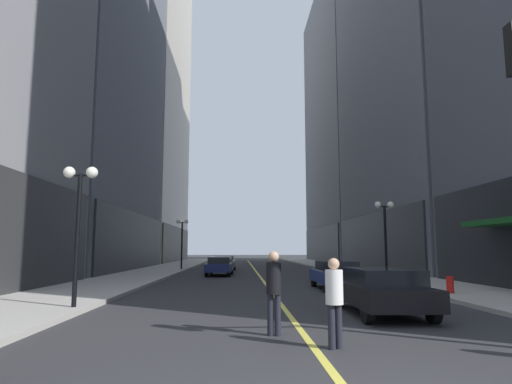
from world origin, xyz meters
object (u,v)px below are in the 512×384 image
car_blue (336,274)px  pedestrian_in_white_shirt (334,295)px  street_lamp_left_near (79,204)px  fire_hydrant_right (450,287)px  car_grey (225,262)px  street_lamp_right_mid (385,223)px  pedestrian_in_black_coat (274,286)px  car_navy (220,265)px  street_lamp_left_far (182,233)px  car_black (381,289)px

car_blue → pedestrian_in_white_shirt: 12.47m
street_lamp_left_near → fire_hydrant_right: 14.08m
car_grey → street_lamp_left_near: street_lamp_left_near is taller
car_grey → fire_hydrant_right: 23.44m
pedestrian_in_white_shirt → street_lamp_right_mid: 16.13m
pedestrian_in_black_coat → fire_hydrant_right: pedestrian_in_black_coat is taller
pedestrian_in_white_shirt → street_lamp_right_mid: (6.01, 14.80, 2.26)m
car_navy → pedestrian_in_white_shirt: 23.41m
car_grey → street_lamp_left_far: 4.50m
street_lamp_left_near → street_lamp_right_mid: bearing=37.0°
pedestrian_in_black_coat → street_lamp_left_near: (-5.73, 3.85, 2.18)m
street_lamp_left_near → street_lamp_right_mid: size_ratio=1.00×
street_lamp_left_far → fire_hydrant_right: (13.30, -21.10, -2.86)m
pedestrian_in_black_coat → car_grey: bearing=94.0°
car_grey → street_lamp_right_mid: bearing=-59.4°
car_grey → street_lamp_right_mid: (9.10, -15.38, 2.54)m
street_lamp_left_far → street_lamp_right_mid: bearing=-49.7°
car_black → car_grey: (-5.35, 25.94, -0.00)m
fire_hydrant_right → car_navy: bearing=124.0°
street_lamp_left_far → car_black: bearing=-70.6°
car_black → pedestrian_in_white_shirt: pedestrian_in_white_shirt is taller
car_black → car_grey: size_ratio=0.95×
street_lamp_left_far → street_lamp_right_mid: same height
street_lamp_right_mid → fire_hydrant_right: size_ratio=5.54×
car_navy → pedestrian_in_black_coat: bearing=-84.4°
car_blue → car_navy: 12.50m
car_blue → street_lamp_right_mid: size_ratio=1.00×
street_lamp_left_near → car_grey: bearing=81.6°
street_lamp_right_mid → fire_hydrant_right: bearing=-85.2°
pedestrian_in_black_coat → street_lamp_right_mid: 15.39m
car_black → car_grey: 26.49m
fire_hydrant_right → street_lamp_left_near: bearing=-164.7°
street_lamp_right_mid → street_lamp_left_near: bearing=-143.0°
car_grey → car_black: bearing=-78.3°
street_lamp_left_near → car_blue: bearing=36.5°
car_black → pedestrian_in_black_coat: size_ratio=2.50×
street_lamp_left_far → street_lamp_left_near: bearing=-90.0°
pedestrian_in_white_shirt → street_lamp_left_near: (-6.79, 5.16, 2.26)m
pedestrian_in_black_coat → street_lamp_right_mid: street_lamp_right_mid is taller
street_lamp_left_near → street_lamp_right_mid: 16.03m
pedestrian_in_black_coat → car_blue: bearing=70.9°
car_black → street_lamp_left_near: size_ratio=1.03×
car_grey → car_navy: bearing=-90.9°
car_blue → car_navy: bearing=118.1°
pedestrian_in_white_shirt → fire_hydrant_right: 10.96m
car_black → street_lamp_right_mid: bearing=70.5°
pedestrian_in_white_shirt → street_lamp_left_near: 8.82m
car_navy → car_grey: size_ratio=0.94×
car_navy → street_lamp_left_near: (-3.59, -18.04, 2.54)m
pedestrian_in_black_coat → pedestrian_in_white_shirt: size_ratio=1.07×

